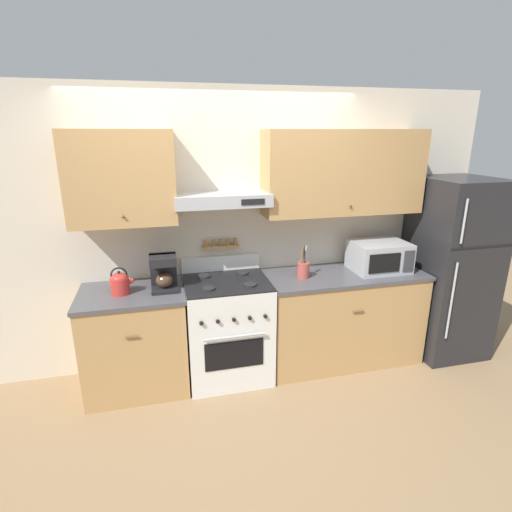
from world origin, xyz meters
The scene contains 10 objects.
ground_plane centered at (0.00, 0.00, 0.00)m, with size 16.00×16.00×0.00m, color #937551.
wall_back centered at (0.15, 0.61, 1.47)m, with size 5.20×0.46×2.55m.
counter_left centered at (-0.80, 0.33, 0.45)m, with size 0.86×0.65×0.90m.
counter_right centered at (1.12, 0.33, 0.45)m, with size 1.51×0.65×0.90m.
stove_range centered at (0.00, 0.32, 0.47)m, with size 0.73×0.67×1.06m.
refrigerator centered at (2.23, 0.27, 0.88)m, with size 0.67×0.75×1.76m.
tea_kettle centered at (-0.88, 0.31, 0.99)m, with size 0.19×0.15×0.23m.
coffee_maker centered at (-0.53, 0.34, 1.05)m, with size 0.22×0.23×0.30m.
microwave centered at (1.47, 0.33, 1.04)m, with size 0.51×0.40×0.28m.
utensil_crock centered at (0.70, 0.31, 0.98)m, with size 0.11×0.11×0.30m.
Camera 1 is at (-0.53, -2.90, 2.17)m, focal length 28.00 mm.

